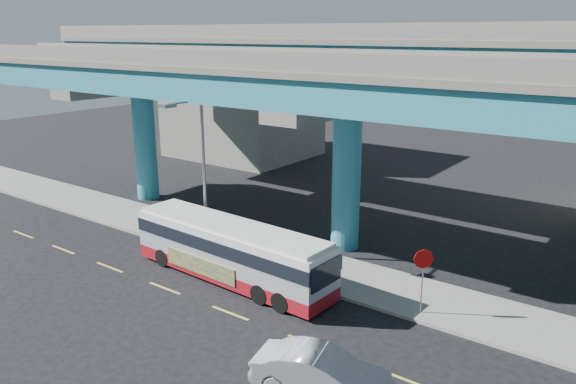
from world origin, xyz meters
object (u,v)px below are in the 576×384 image
Objects in this scene: sedan at (321,373)px; parked_car at (186,219)px; stop_sign at (423,267)px; street_lamp at (195,155)px; transit_bus at (231,249)px.

sedan is 1.24× the size of parked_car.
stop_sign is at bearing -115.17° from parked_car.
parked_car is (-14.69, 8.20, 0.01)m from sedan.
stop_sign is at bearing -17.80° from sedan.
street_lamp reaches higher than stop_sign.
street_lamp is at bearing 164.51° from stop_sign.
sedan is 16.83m from parked_car.
transit_bus reaches higher than parked_car.
stop_sign is (0.48, 6.75, 1.44)m from sedan.
street_lamp is at bearing 163.17° from transit_bus.
sedan reaches higher than parked_car.
transit_bus is 2.87× the size of parked_car.
parked_car is at bearing 146.04° from street_lamp.
stop_sign reaches higher than parked_car.
transit_bus is 9.49m from sedan.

